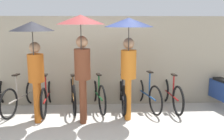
# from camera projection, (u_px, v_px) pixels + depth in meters

# --- Properties ---
(ground_plane) EXTENTS (30.00, 30.00, 0.00)m
(ground_plane) POSITION_uv_depth(u_px,v_px,m) (80.00, 139.00, 4.41)
(ground_plane) COLOR #B7B2A8
(back_wall) EXTENTS (13.32, 0.12, 2.18)m
(back_wall) POSITION_uv_depth(u_px,v_px,m) (85.00, 61.00, 6.13)
(back_wall) COLOR gray
(back_wall) RESTS_ON ground
(parked_bicycle_1) EXTENTS (0.54, 1.70, 1.08)m
(parked_bicycle_1) POSITION_uv_depth(u_px,v_px,m) (22.00, 95.00, 5.78)
(parked_bicycle_1) COLOR black
(parked_bicycle_1) RESTS_ON ground
(parked_bicycle_2) EXTENTS (0.44, 1.73, 1.06)m
(parked_bicycle_2) POSITION_uv_depth(u_px,v_px,m) (48.00, 95.00, 5.83)
(parked_bicycle_2) COLOR black
(parked_bicycle_2) RESTS_ON ground
(parked_bicycle_3) EXTENTS (0.47, 1.64, 1.07)m
(parked_bicycle_3) POSITION_uv_depth(u_px,v_px,m) (73.00, 93.00, 5.90)
(parked_bicycle_3) COLOR black
(parked_bicycle_3) RESTS_ON ground
(parked_bicycle_4) EXTENTS (0.53, 1.63, 1.03)m
(parked_bicycle_4) POSITION_uv_depth(u_px,v_px,m) (97.00, 93.00, 5.95)
(parked_bicycle_4) COLOR black
(parked_bicycle_4) RESTS_ON ground
(parked_bicycle_5) EXTENTS (0.44, 1.73, 1.10)m
(parked_bicycle_5) POSITION_uv_depth(u_px,v_px,m) (122.00, 93.00, 5.96)
(parked_bicycle_5) COLOR black
(parked_bicycle_5) RESTS_ON ground
(parked_bicycle_6) EXTENTS (0.55, 1.66, 1.10)m
(parked_bicycle_6) POSITION_uv_depth(u_px,v_px,m) (146.00, 93.00, 5.97)
(parked_bicycle_6) COLOR black
(parked_bicycle_6) RESTS_ON ground
(parked_bicycle_7) EXTENTS (0.44, 1.66, 1.00)m
(parked_bicycle_7) POSITION_uv_depth(u_px,v_px,m) (170.00, 93.00, 5.97)
(parked_bicycle_7) COLOR black
(parked_bicycle_7) RESTS_ON ground
(pedestrian_leading) EXTENTS (0.85, 0.85, 2.04)m
(pedestrian_leading) POSITION_uv_depth(u_px,v_px,m) (34.00, 48.00, 4.86)
(pedestrian_leading) COLOR #B25619
(pedestrian_leading) RESTS_ON ground
(pedestrian_center) EXTENTS (0.92, 0.92, 2.17)m
(pedestrian_center) POSITION_uv_depth(u_px,v_px,m) (81.00, 42.00, 4.79)
(pedestrian_center) COLOR brown
(pedestrian_center) RESTS_ON ground
(pedestrian_trailing) EXTENTS (0.98, 0.98, 2.12)m
(pedestrian_trailing) POSITION_uv_depth(u_px,v_px,m) (129.00, 42.00, 4.99)
(pedestrian_trailing) COLOR #C66B1E
(pedestrian_trailing) RESTS_ON ground
(motorcycle) EXTENTS (0.62, 2.04, 0.91)m
(motorcycle) POSITION_uv_depth(u_px,v_px,m) (222.00, 92.00, 5.97)
(motorcycle) COLOR black
(motorcycle) RESTS_ON ground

